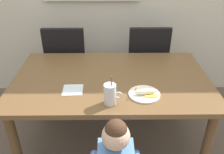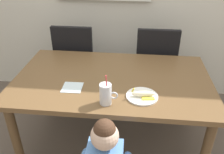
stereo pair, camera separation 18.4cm
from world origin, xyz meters
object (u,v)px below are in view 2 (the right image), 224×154
(dining_chair_left, at_px, (77,60))
(milk_cup, at_px, (106,95))
(dining_chair_right, at_px, (155,63))
(snack_plate, at_px, (142,96))
(dining_table, at_px, (112,86))
(peeled_banana, at_px, (144,94))
(paper_napkin, at_px, (72,87))

(dining_chair_left, xyz_separation_m, milk_cup, (0.47, -1.04, 0.26))
(dining_chair_right, relative_size, milk_cup, 3.89)
(dining_chair_right, bearing_deg, snack_plate, 80.61)
(dining_chair_right, distance_m, milk_cup, 1.15)
(dining_table, bearing_deg, peeled_banana, -46.34)
(dining_chair_left, height_order, milk_cup, milk_cup)
(peeled_banana, bearing_deg, milk_cup, -160.22)
(dining_table, distance_m, paper_napkin, 0.36)
(milk_cup, height_order, peeled_banana, milk_cup)
(snack_plate, bearing_deg, dining_table, 133.35)
(dining_chair_right, xyz_separation_m, peeled_banana, (-0.15, -0.95, 0.22))
(dining_chair_right, height_order, snack_plate, dining_chair_right)
(dining_table, relative_size, snack_plate, 6.95)
(dining_table, height_order, dining_chair_right, dining_chair_right)
(snack_plate, xyz_separation_m, paper_napkin, (-0.53, 0.07, -0.00))
(paper_napkin, bearing_deg, peeled_banana, -7.96)
(dining_table, bearing_deg, snack_plate, -46.65)
(dining_table, height_order, dining_chair_left, dining_chair_left)
(dining_chair_left, distance_m, paper_napkin, 0.91)
(dining_chair_right, bearing_deg, dining_table, 60.16)
(milk_cup, bearing_deg, peeled_banana, 19.78)
(dining_chair_right, bearing_deg, dining_chair_left, 0.51)
(dining_chair_right, height_order, paper_napkin, dining_chair_right)
(dining_table, bearing_deg, dining_chair_left, 125.03)
(dining_chair_right, relative_size, paper_napkin, 6.40)
(dining_chair_right, bearing_deg, milk_cup, 68.82)
(dining_table, distance_m, snack_plate, 0.36)
(dining_table, relative_size, milk_cup, 6.47)
(dining_table, xyz_separation_m, peeled_banana, (0.25, -0.26, 0.12))
(dining_chair_left, relative_size, milk_cup, 3.89)
(dining_table, relative_size, dining_chair_right, 1.67)
(milk_cup, relative_size, snack_plate, 1.07)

